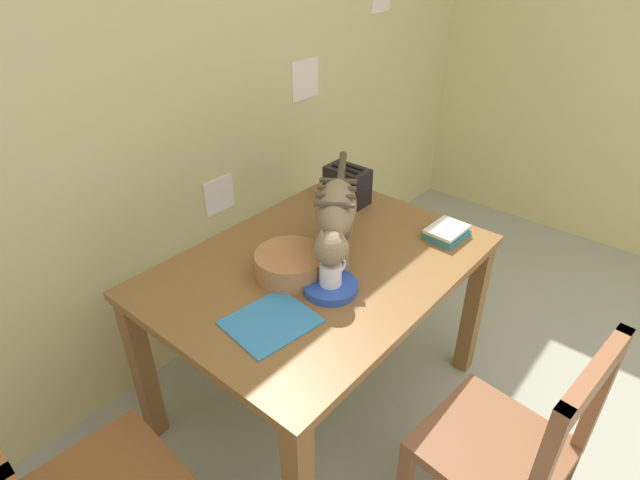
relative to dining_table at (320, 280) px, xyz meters
The scene contains 10 objects.
wall_rear 0.96m from the dining_table, 94.24° to the left, with size 5.22×0.11×2.50m.
dining_table is the anchor object (origin of this frame).
cat 0.29m from the dining_table, 28.22° to the right, with size 0.60×0.44×0.30m.
saucer_bowl 0.21m from the dining_table, 128.18° to the right, with size 0.20×0.20×0.03m, color #284CB3.
coffee_mug 0.24m from the dining_table, 127.24° to the right, with size 0.12×0.08×0.08m.
magazine 0.40m from the dining_table, 164.45° to the right, with size 0.27×0.24×0.01m, color teal.
book_stack 0.57m from the dining_table, 30.09° to the right, with size 0.19×0.15×0.05m.
wicker_basket 0.19m from the dining_table, 165.94° to the left, with size 0.26×0.26×0.09m.
toaster 0.55m from the dining_table, 26.17° to the left, with size 0.12×0.20×0.18m.
wooden_chair_near 0.88m from the dining_table, 96.86° to the right, with size 0.46×0.46×0.93m.
Camera 1 is at (-1.20, 0.44, 1.86)m, focal length 28.71 mm.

